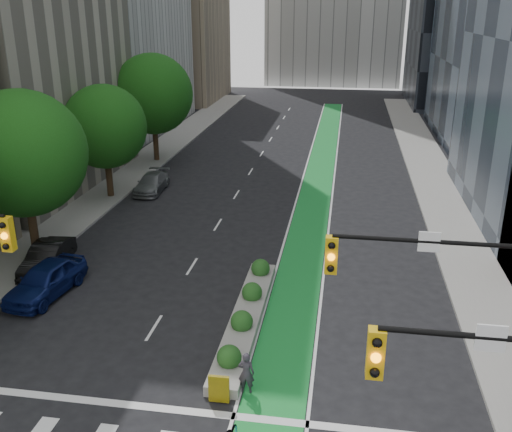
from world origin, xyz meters
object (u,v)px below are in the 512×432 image
(cyclist, at_px, (246,373))
(parked_car_left_mid, at_px, (47,258))
(parked_car_left_far, at_px, (152,183))
(parked_car_left_near, at_px, (46,280))
(median_planter, at_px, (246,315))

(cyclist, relative_size, parked_car_left_mid, 0.37)
(parked_car_left_mid, relative_size, parked_car_left_far, 0.97)
(parked_car_left_near, bearing_deg, parked_car_left_mid, 124.34)
(median_planter, relative_size, cyclist, 6.60)
(median_planter, height_order, cyclist, cyclist)
(cyclist, relative_size, parked_car_left_near, 0.34)
(median_planter, bearing_deg, parked_car_left_mid, 162.38)
(median_planter, xyz_separation_m, parked_car_left_near, (-9.44, 0.94, 0.41))
(parked_car_left_near, xyz_separation_m, parked_car_left_far, (-0.37, 15.78, -0.15))
(parked_car_left_near, distance_m, parked_car_left_mid, 2.77)
(median_planter, height_order, parked_car_left_near, parked_car_left_near)
(parked_car_left_near, relative_size, parked_car_left_mid, 1.09)
(median_planter, xyz_separation_m, parked_car_left_mid, (-10.70, 3.40, 0.33))
(parked_car_left_near, bearing_deg, median_planter, 1.66)
(cyclist, height_order, parked_car_left_mid, cyclist)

